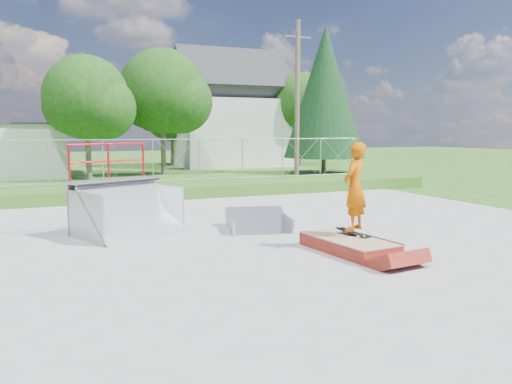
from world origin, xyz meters
TOP-DOWN VIEW (x-y plane):
  - ground at (0.00, 0.00)m, footprint 120.00×120.00m
  - concrete_pad at (0.00, 0.00)m, footprint 20.00×16.00m
  - grass_berm at (0.00, 9.50)m, footprint 24.00×3.00m
  - grind_box at (1.83, -1.39)m, footprint 1.32×2.32m
  - quarter_pipe at (-2.22, 2.17)m, footprint 2.90×2.72m
  - flat_bank_ramp at (1.02, 1.65)m, footprint 1.89×1.97m
  - skateboard at (2.08, -1.21)m, footprint 0.46×0.82m
  - skater at (2.08, -1.21)m, footprint 0.84×0.77m
  - chain_link_fence at (0.00, 10.50)m, footprint 20.00×0.06m
  - gable_house at (9.00, 26.00)m, footprint 8.40×6.08m
  - utility_pole at (7.50, 12.00)m, footprint 0.24×0.24m
  - tree_left_near at (-1.75, 17.83)m, footprint 4.76×4.48m
  - tree_center at (2.78, 19.81)m, footprint 5.44×5.12m
  - tree_right_far at (14.27, 23.82)m, footprint 5.10×4.80m
  - tree_back_mid at (5.21, 27.86)m, footprint 4.08×3.84m
  - conifer_tree at (12.00, 17.00)m, footprint 5.04×5.04m

SIDE VIEW (x-z plane):
  - ground at x=0.00m, z-range 0.00..0.00m
  - concrete_pad at x=0.00m, z-range 0.00..0.04m
  - grind_box at x=1.83m, z-range 0.00..0.33m
  - flat_bank_ramp at x=1.02m, z-range 0.00..0.48m
  - grass_berm at x=0.00m, z-range 0.00..0.50m
  - skateboard at x=2.08m, z-range 0.31..0.44m
  - quarter_pipe at x=-2.22m, z-range 0.00..2.30m
  - skater at x=2.08m, z-range 0.37..2.29m
  - chain_link_fence at x=0.00m, z-range 0.50..2.30m
  - tree_back_mid at x=5.21m, z-range 0.78..6.48m
  - gable_house at x=9.00m, z-range -0.63..8.31m
  - utility_pole at x=7.50m, z-range 0.00..8.00m
  - tree_left_near at x=-1.75m, z-range 0.91..7.56m
  - tree_right_far at x=14.27m, z-range 0.98..8.10m
  - tree_center at x=2.78m, z-range 1.05..8.65m
  - conifer_tree at x=12.00m, z-range 0.50..9.60m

